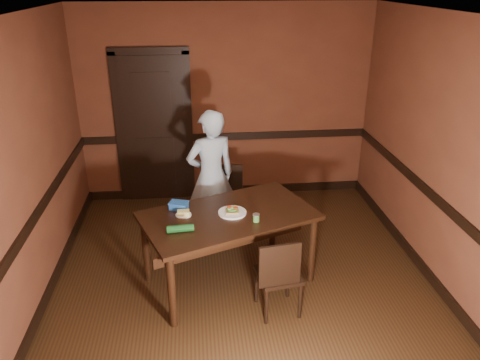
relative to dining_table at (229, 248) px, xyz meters
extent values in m
cube|color=black|center=(0.14, -0.09, -0.40)|extent=(4.00, 4.50, 0.01)
cube|color=beige|center=(0.14, -0.09, 2.30)|extent=(4.00, 4.50, 0.01)
cube|color=brown|center=(0.14, 2.16, 0.95)|extent=(4.00, 0.02, 2.70)
cube|color=brown|center=(0.14, -2.34, 0.95)|extent=(4.00, 0.02, 2.70)
cube|color=brown|center=(-1.86, -0.09, 0.95)|extent=(0.02, 4.50, 2.70)
cube|color=brown|center=(2.14, -0.09, 0.95)|extent=(0.02, 4.50, 2.70)
cube|color=black|center=(0.14, 2.15, 0.50)|extent=(4.00, 0.03, 0.10)
cube|color=black|center=(-1.84, -0.09, 0.50)|extent=(0.03, 4.50, 0.10)
cube|color=black|center=(2.13, -0.09, 0.50)|extent=(0.03, 4.50, 0.10)
cube|color=black|center=(0.14, 2.15, -0.34)|extent=(4.00, 0.03, 0.12)
cube|color=black|center=(-1.84, -0.09, -0.34)|extent=(0.03, 4.50, 0.12)
cube|color=black|center=(2.13, -0.09, -0.34)|extent=(0.03, 4.50, 0.12)
cube|color=black|center=(-0.86, 2.12, 0.63)|extent=(0.85, 0.04, 2.05)
cube|color=black|center=(-1.33, 2.14, 0.63)|extent=(0.10, 0.06, 2.15)
cube|color=black|center=(-0.38, 2.14, 0.63)|extent=(0.10, 0.06, 2.15)
cube|color=black|center=(-0.86, 2.14, 1.70)|extent=(1.05, 0.06, 0.10)
cube|color=black|center=(0.00, 0.00, 0.00)|extent=(1.93, 1.51, 0.80)
imported|color=#AAC8D9|center=(-0.13, 0.95, 0.41)|extent=(0.68, 0.55, 1.62)
cylinder|color=white|center=(0.04, 0.01, 0.40)|extent=(0.28, 0.28, 0.01)
cube|color=tan|center=(0.04, 0.01, 0.42)|extent=(0.13, 0.12, 0.02)
ellipsoid|color=#40812C|center=(0.04, 0.01, 0.45)|extent=(0.12, 0.11, 0.03)
cylinder|color=red|center=(0.01, 0.03, 0.46)|extent=(0.05, 0.05, 0.01)
cylinder|color=red|center=(0.07, 0.00, 0.46)|extent=(0.05, 0.05, 0.01)
cylinder|color=#A0C16F|center=(0.01, -0.02, 0.46)|extent=(0.04, 0.04, 0.01)
cylinder|color=#A0C16F|center=(0.07, 0.04, 0.46)|extent=(0.04, 0.04, 0.01)
cylinder|color=#A0C16F|center=(0.04, 0.01, 0.46)|extent=(0.04, 0.04, 0.01)
cylinder|color=#478337|center=(0.25, -0.18, 0.43)|extent=(0.06, 0.06, 0.07)
cylinder|color=beige|center=(0.25, -0.18, 0.47)|extent=(0.07, 0.07, 0.01)
cylinder|color=white|center=(-0.45, 0.02, 0.40)|extent=(0.16, 0.16, 0.01)
cube|color=#E3DE74|center=(-0.45, 0.02, 0.43)|extent=(0.12, 0.08, 0.04)
cube|color=#255CB2|center=(-0.50, 0.16, 0.43)|extent=(0.20, 0.17, 0.07)
cube|color=#255CB2|center=(-0.50, 0.16, 0.47)|extent=(0.22, 0.18, 0.01)
cylinder|color=#124819|center=(-0.48, -0.31, 0.43)|extent=(0.26, 0.09, 0.07)
camera|label=1|loc=(-0.31, -4.15, 2.60)|focal=35.00mm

